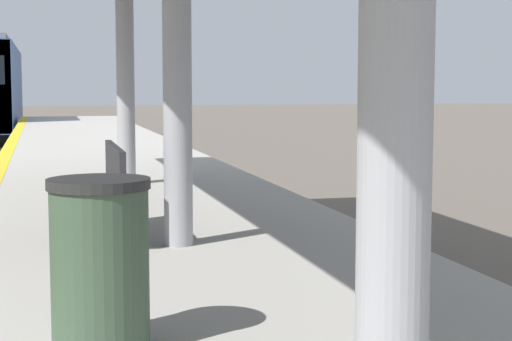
{
  "coord_description": "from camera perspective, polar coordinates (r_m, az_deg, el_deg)",
  "views": [
    {
      "loc": [
        2.45,
        -1.27,
        2.55
      ],
      "look_at": [
        8.36,
        22.39,
        0.07
      ],
      "focal_mm": 60.0,
      "sensor_mm": 36.0,
      "label": 1
    }
  ],
  "objects": [
    {
      "name": "trash_bin",
      "position": [
        5.02,
        -10.35,
        -6.11
      ],
      "size": [
        0.59,
        0.59,
        0.99
      ],
      "color": "#384C38",
      "rests_on": "platform_right"
    },
    {
      "name": "bench",
      "position": [
        8.58,
        -10.18,
        -1.22
      ],
      "size": [
        0.44,
        1.75,
        0.92
      ],
      "color": "#28282D",
      "rests_on": "platform_right"
    }
  ]
}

